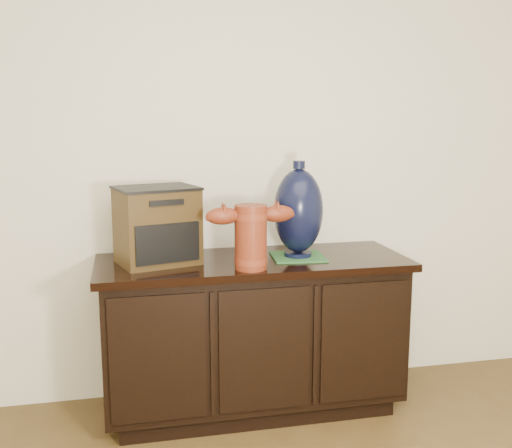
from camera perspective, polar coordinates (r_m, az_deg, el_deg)
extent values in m
plane|color=white|center=(3.02, -1.42, 7.95)|extent=(4.50, 0.00, 4.50)
cube|color=black|center=(3.08, -0.32, -16.38)|extent=(1.29, 0.45, 0.08)
cube|color=black|center=(2.94, -0.32, -10.08)|extent=(1.40, 0.50, 0.64)
cube|color=black|center=(2.84, -0.33, -3.67)|extent=(1.46, 0.56, 0.03)
cube|color=black|center=(2.64, -9.30, -12.58)|extent=(0.41, 0.01, 0.56)
cube|color=black|center=(2.70, 0.84, -11.91)|extent=(0.41, 0.01, 0.56)
cube|color=black|center=(2.84, 10.21, -10.97)|extent=(0.41, 0.01, 0.56)
cylinder|color=maroon|center=(2.62, -0.50, -1.27)|extent=(0.15, 0.15, 0.28)
cylinder|color=#48160D|center=(2.64, -0.50, -3.49)|extent=(0.15, 0.15, 0.03)
cylinder|color=#48160D|center=(2.60, -0.51, 0.78)|extent=(0.15, 0.15, 0.03)
ellipsoid|color=maroon|center=(2.57, -3.16, 0.77)|extent=(0.15, 0.08, 0.08)
ellipsoid|color=maroon|center=(2.63, 2.09, 1.00)|extent=(0.15, 0.08, 0.08)
cube|color=#37260D|center=(2.76, -9.41, -0.23)|extent=(0.40, 0.35, 0.34)
cube|color=black|center=(2.64, -8.38, -1.85)|extent=(0.28, 0.09, 0.17)
cube|color=black|center=(2.73, -9.51, 3.40)|extent=(0.41, 0.37, 0.01)
cube|color=#2C622F|center=(2.87, 4.01, -3.11)|extent=(0.26, 0.26, 0.01)
cylinder|color=black|center=(2.87, 4.01, -2.86)|extent=(0.13, 0.13, 0.02)
ellipsoid|color=black|center=(2.83, 4.06, 1.25)|extent=(0.25, 0.25, 0.40)
cylinder|color=black|center=(2.80, 4.12, 5.65)|extent=(0.06, 0.06, 0.04)
cylinder|color=#4F0D11|center=(2.99, -6.16, -1.31)|extent=(0.06, 0.06, 0.14)
cylinder|color=silver|center=(2.97, -6.19, 0.25)|extent=(0.05, 0.05, 0.02)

